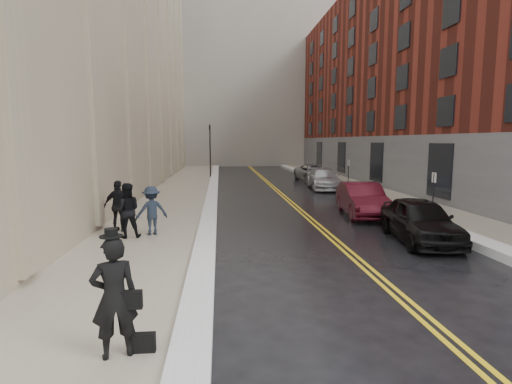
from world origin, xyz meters
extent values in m
plane|color=black|center=(0.00, 0.00, 0.00)|extent=(160.00, 160.00, 0.00)
cube|color=gray|center=(-4.50, 16.00, 0.07)|extent=(4.00, 64.00, 0.15)
cube|color=gray|center=(9.00, 16.00, 0.07)|extent=(3.00, 64.00, 0.15)
cube|color=gold|center=(2.38, 16.00, 0.00)|extent=(0.12, 64.00, 0.01)
cube|color=gold|center=(2.62, 16.00, 0.00)|extent=(0.12, 64.00, 0.01)
cube|color=white|center=(-2.20, 16.00, 0.13)|extent=(0.70, 60.80, 0.26)
cube|color=white|center=(7.15, 16.00, 0.15)|extent=(0.85, 60.80, 0.30)
cube|color=maroon|center=(17.50, 23.00, 9.00)|extent=(14.00, 50.00, 18.00)
cube|color=slate|center=(14.00, 66.00, 22.00)|extent=(22.00, 18.00, 44.00)
cube|color=slate|center=(-12.00, 72.00, 30.00)|extent=(22.00, 18.00, 60.00)
cylinder|color=black|center=(-2.60, 30.00, 2.60)|extent=(0.12, 0.12, 5.20)
imported|color=black|center=(-2.60, 30.00, 4.60)|extent=(0.18, 0.15, 0.90)
cylinder|color=black|center=(7.90, 8.00, 1.10)|extent=(0.06, 0.06, 2.20)
cube|color=white|center=(7.90, 8.00, 2.00)|extent=(0.02, 0.35, 0.45)
cylinder|color=black|center=(7.90, 20.00, 1.10)|extent=(0.06, 0.06, 2.20)
cube|color=white|center=(7.90, 20.00, 2.00)|extent=(0.02, 0.35, 0.45)
imported|color=black|center=(5.51, 4.55, 0.79)|extent=(2.39, 4.84, 1.59)
imported|color=#3F0B15|center=(5.20, 9.63, 0.80)|extent=(2.20, 5.03, 1.61)
imported|color=#AEB0B7|center=(6.16, 20.47, 0.76)|extent=(2.53, 5.40, 1.52)
imported|color=#979A9E|center=(6.80, 26.16, 0.76)|extent=(3.06, 5.71, 1.52)
imported|color=black|center=(-3.39, -2.74, 1.15)|extent=(0.84, 0.68, 2.00)
imported|color=black|center=(-5.04, 5.50, 1.14)|extent=(1.09, 0.93, 1.99)
imported|color=#1A222F|center=(-4.23, 5.89, 1.06)|extent=(1.34, 1.07, 1.82)
imported|color=black|center=(-5.58, 6.58, 1.14)|extent=(1.22, 0.66, 1.98)
camera|label=1|loc=(-1.68, -9.03, 3.64)|focal=28.00mm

